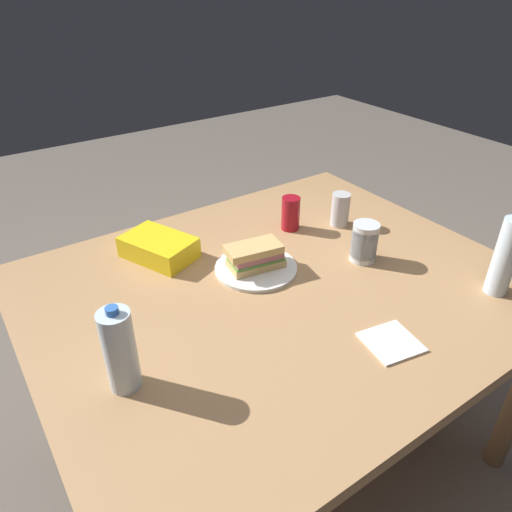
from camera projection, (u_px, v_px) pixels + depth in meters
ground_plane at (274, 445)px, 1.84m from camera, size 8.00×8.00×0.00m
dining_table at (278, 307)px, 1.48m from camera, size 1.44×1.19×0.76m
paper_plate at (256, 268)px, 1.51m from camera, size 0.26×0.26×0.01m
sandwich at (255, 256)px, 1.48m from camera, size 0.20×0.12×0.08m
soda_can_red at (291, 213)px, 1.71m from camera, size 0.07×0.07×0.12m
chip_bag at (159, 247)px, 1.56m from camera, size 0.23×0.27×0.07m
water_bottle_tall at (506, 257)px, 1.35m from camera, size 0.07×0.07×0.25m
plastic_cup_stack at (364, 242)px, 1.52m from camera, size 0.08×0.08×0.13m
water_bottle_spare at (120, 350)px, 1.05m from camera, size 0.07×0.07×0.22m
soda_can_silver at (340, 209)px, 1.73m from camera, size 0.07×0.07×0.12m
paper_napkin at (391, 342)px, 1.22m from camera, size 0.15×0.15×0.01m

